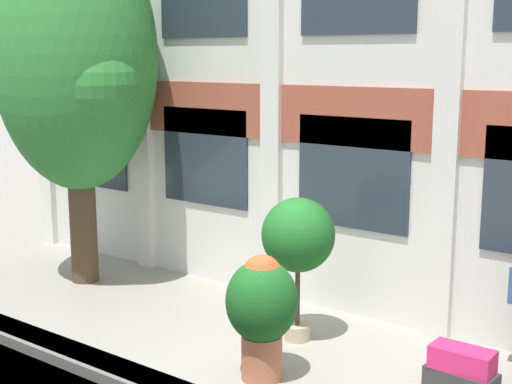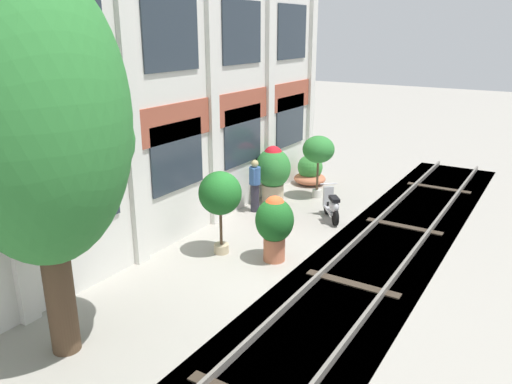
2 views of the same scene
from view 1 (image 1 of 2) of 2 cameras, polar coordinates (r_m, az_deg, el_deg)
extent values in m
plane|color=#9E998E|center=(9.57, -0.04, -13.87)|extent=(80.00, 80.00, 0.00)
cube|color=silver|center=(11.00, 8.61, 9.10)|extent=(14.77, 0.50, 7.37)
cube|color=#9E4C38|center=(10.80, 7.84, 5.97)|extent=(14.77, 0.06, 0.90)
cube|color=silver|center=(15.70, -16.79, 9.26)|extent=(0.36, 0.16, 7.37)
cube|color=silver|center=(13.45, -9.15, 9.39)|extent=(0.36, 0.16, 7.37)
cube|color=silver|center=(11.52, 1.30, 9.30)|extent=(0.36, 0.16, 7.37)
cube|color=silver|center=(10.09, 15.25, 8.70)|extent=(0.36, 0.16, 7.37)
cube|color=#28333D|center=(14.66, -12.93, 3.73)|extent=(1.89, 0.04, 1.70)
cube|color=#28333D|center=(12.57, -4.14, 2.82)|extent=(1.89, 0.04, 1.70)
cube|color=#28333D|center=(10.89, 7.70, 1.51)|extent=(1.89, 0.04, 1.70)
cylinder|color=#4C3826|center=(13.00, -13.72, -1.15)|extent=(0.48, 0.48, 2.73)
ellipsoid|color=#2D7A33|center=(12.73, -14.26, 10.58)|extent=(2.80, 2.80, 4.65)
sphere|color=#2D7A33|center=(13.41, -15.41, 8.53)|extent=(1.54, 1.54, 1.54)
sphere|color=#2D7A33|center=(12.08, -12.77, 8.44)|extent=(1.54, 1.54, 1.54)
cylinder|color=tan|center=(10.40, 3.31, -11.12)|extent=(0.37, 0.37, 0.22)
cylinder|color=#4C3826|center=(10.17, 3.35, -7.62)|extent=(0.07, 0.07, 1.11)
ellipsoid|color=#19561E|center=(9.95, 3.40, -3.44)|extent=(1.03, 1.03, 1.05)
cube|color=#333333|center=(9.32, 16.08, -14.20)|extent=(0.87, 0.49, 0.25)
cube|color=#DB2866|center=(9.21, 16.17, -12.72)|extent=(0.75, 0.38, 0.28)
cylinder|color=#B76647|center=(9.17, 0.46, -13.02)|extent=(0.52, 0.52, 0.58)
ellipsoid|color=#19561E|center=(8.90, 0.47, -8.71)|extent=(0.91, 0.91, 1.04)
sphere|color=#E04C23|center=(8.79, 0.48, -6.63)|extent=(0.50, 0.50, 0.50)
cylinder|color=#33598C|center=(9.64, 19.80, -7.05)|extent=(0.09, 0.09, 0.47)
camera|label=2|loc=(14.48, -48.81, 12.20)|focal=35.00mm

